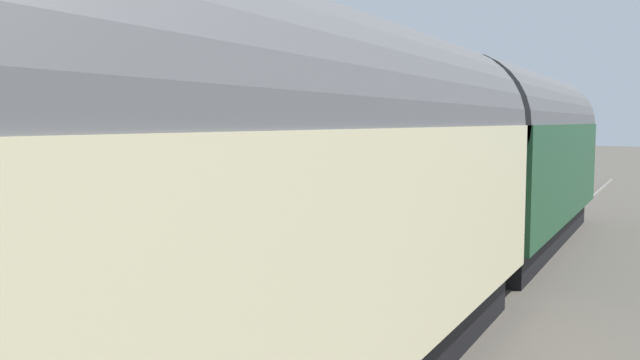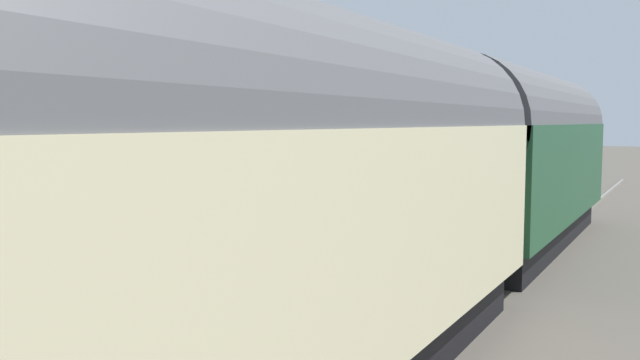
# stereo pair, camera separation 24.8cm
# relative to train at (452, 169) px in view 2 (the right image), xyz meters

# --- Properties ---
(ground_plane) EXTENTS (160.00, 160.00, 0.00)m
(ground_plane) POSITION_rel_train_xyz_m (-0.57, 0.90, -2.22)
(ground_plane) COLOR #4C473F
(platform) EXTENTS (32.00, 6.66, 0.96)m
(platform) POSITION_rel_train_xyz_m (-0.57, 5.23, -1.74)
(platform) COLOR #A39B8C
(platform) RESTS_ON ground
(platform_edge_coping) EXTENTS (32.00, 0.36, 0.02)m
(platform_edge_coping) POSITION_rel_train_xyz_m (-0.57, 2.08, -1.25)
(platform_edge_coping) COLOR beige
(platform_edge_coping) RESTS_ON platform
(rail_near) EXTENTS (52.00, 0.08, 0.14)m
(rail_near) POSITION_rel_train_xyz_m (-0.57, -0.72, -2.15)
(rail_near) COLOR gray
(rail_near) RESTS_ON ground
(rail_far) EXTENTS (52.00, 0.08, 0.14)m
(rail_far) POSITION_rel_train_xyz_m (-0.57, 0.72, -2.15)
(rail_far) COLOR gray
(rail_far) RESTS_ON ground
(train) EXTENTS (20.76, 2.73, 4.32)m
(train) POSITION_rel_train_xyz_m (0.00, 0.00, 0.00)
(train) COLOR black
(train) RESTS_ON ground
(bench_near_building) EXTENTS (1.42, 0.49, 0.88)m
(bench_near_building) POSITION_rel_train_xyz_m (5.31, 4.56, -0.78)
(bench_near_building) COLOR teal
(bench_near_building) RESTS_ON platform
(bench_platform_end) EXTENTS (1.41, 0.45, 0.88)m
(bench_platform_end) POSITION_rel_train_xyz_m (2.15, 4.57, -0.78)
(bench_platform_end) COLOR teal
(bench_platform_end) RESTS_ON platform
(planter_under_sign) EXTENTS (0.82, 0.32, 0.65)m
(planter_under_sign) POSITION_rel_train_xyz_m (7.92, 2.77, -0.95)
(planter_under_sign) COLOR teal
(planter_under_sign) RESTS_ON platform
(planter_edge_far) EXTENTS (0.56, 0.56, 0.86)m
(planter_edge_far) POSITION_rel_train_xyz_m (5.57, 3.79, -0.82)
(planter_edge_far) COLOR gray
(planter_edge_far) RESTS_ON platform
(planter_by_door) EXTENTS (0.53, 0.53, 0.74)m
(planter_by_door) POSITION_rel_train_xyz_m (-4.64, 3.56, -0.86)
(planter_by_door) COLOR black
(planter_by_door) RESTS_ON platform
(planter_bench_left) EXTENTS (0.49, 0.49, 0.81)m
(planter_bench_left) POSITION_rel_train_xyz_m (10.44, 3.00, -0.82)
(planter_bench_left) COLOR black
(planter_bench_left) RESTS_ON platform
(planter_edge_near) EXTENTS (0.44, 0.44, 0.75)m
(planter_edge_near) POSITION_rel_train_xyz_m (3.75, 4.70, -0.87)
(planter_edge_near) COLOR teal
(planter_edge_near) RESTS_ON platform
(planter_corner_building) EXTENTS (0.65, 0.65, 0.89)m
(planter_corner_building) POSITION_rel_train_xyz_m (6.60, 4.94, -0.80)
(planter_corner_building) COLOR #9E5138
(planter_corner_building) RESTS_ON platform
(lamp_post_platform) EXTENTS (0.32, 0.50, 3.93)m
(lamp_post_platform) POSITION_rel_train_xyz_m (3.82, 2.65, 1.46)
(lamp_post_platform) COLOR black
(lamp_post_platform) RESTS_ON platform
(tree_far_left) EXTENTS (3.50, 3.37, 6.66)m
(tree_far_left) POSITION_rel_train_xyz_m (10.91, 13.21, 2.33)
(tree_far_left) COLOR #4C3828
(tree_far_left) RESTS_ON ground
(tree_behind_building) EXTENTS (2.99, 3.06, 5.67)m
(tree_behind_building) POSITION_rel_train_xyz_m (9.43, 17.15, 1.58)
(tree_behind_building) COLOR #4C3828
(tree_behind_building) RESTS_ON ground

